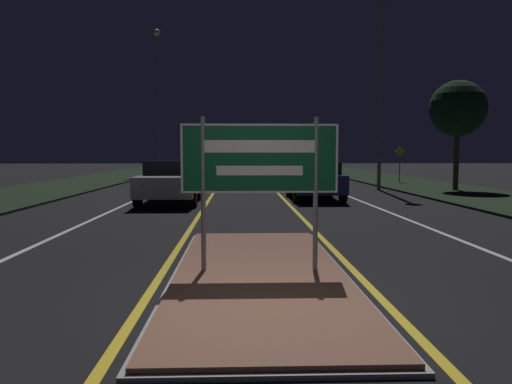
% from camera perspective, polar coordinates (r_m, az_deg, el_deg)
% --- Properties ---
extents(ground_plane, '(160.00, 160.00, 0.00)m').
position_cam_1_polar(ground_plane, '(5.66, 1.14, -13.76)').
color(ground_plane, black).
extents(median_island, '(2.48, 6.64, 0.10)m').
position_cam_1_polar(median_island, '(7.26, 0.41, -9.31)').
color(median_island, '#999993').
rests_on(median_island, ground_plane).
extents(verge_left, '(5.00, 100.00, 0.08)m').
position_cam_1_polar(verge_left, '(27.04, -21.87, 0.48)').
color(verge_left, black).
rests_on(verge_left, ground_plane).
extents(verge_right, '(5.00, 100.00, 0.08)m').
position_cam_1_polar(verge_right, '(27.25, 19.10, 0.59)').
color(verge_right, black).
rests_on(verge_right, ground_plane).
extents(centre_line_yellow_left, '(0.12, 70.00, 0.01)m').
position_cam_1_polar(centre_line_yellow_left, '(30.44, -4.11, 1.13)').
color(centre_line_yellow_left, gold).
rests_on(centre_line_yellow_left, ground_plane).
extents(centre_line_yellow_right, '(0.12, 70.00, 0.01)m').
position_cam_1_polar(centre_line_yellow_right, '(30.47, 1.28, 1.15)').
color(centre_line_yellow_right, gold).
rests_on(centre_line_yellow_right, ground_plane).
extents(lane_line_white_left, '(0.12, 70.00, 0.01)m').
position_cam_1_polar(lane_line_white_left, '(30.67, -9.29, 1.11)').
color(lane_line_white_left, silver).
rests_on(lane_line_white_left, ground_plane).
extents(lane_line_white_right, '(0.12, 70.00, 0.01)m').
position_cam_1_polar(lane_line_white_right, '(30.75, 6.44, 1.15)').
color(lane_line_white_right, silver).
rests_on(lane_line_white_right, ground_plane).
extents(edge_line_white_left, '(0.10, 70.00, 0.01)m').
position_cam_1_polar(edge_line_white_left, '(31.19, -14.76, 1.08)').
color(edge_line_white_left, silver).
rests_on(edge_line_white_left, ground_plane).
extents(edge_line_white_right, '(0.10, 70.00, 0.01)m').
position_cam_1_polar(edge_line_white_right, '(31.33, 11.87, 1.14)').
color(edge_line_white_right, silver).
rests_on(edge_line_white_right, ground_plane).
extents(highway_sign, '(2.22, 0.07, 2.18)m').
position_cam_1_polar(highway_sign, '(7.05, 0.42, 3.21)').
color(highway_sign, gray).
rests_on(highway_sign, median_island).
extents(streetlight_left_far, '(0.54, 0.54, 11.19)m').
position_cam_1_polar(streetlight_left_far, '(39.84, -11.20, 12.06)').
color(streetlight_left_far, gray).
rests_on(streetlight_left_far, ground_plane).
extents(streetlight_right_near, '(0.61, 0.61, 10.34)m').
position_cam_1_polar(streetlight_right_near, '(25.19, 14.15, 16.38)').
color(streetlight_right_near, gray).
rests_on(streetlight_right_near, ground_plane).
extents(car_receding_0, '(1.88, 4.31, 1.43)m').
position_cam_1_polar(car_receding_0, '(19.14, 6.72, 1.41)').
color(car_receding_0, navy).
rests_on(car_receding_0, ground_plane).
extents(car_receding_1, '(1.94, 4.80, 1.39)m').
position_cam_1_polar(car_receding_1, '(32.90, 3.25, 2.68)').
color(car_receding_1, silver).
rests_on(car_receding_1, ground_plane).
extents(car_receding_2, '(1.91, 4.29, 1.45)m').
position_cam_1_polar(car_receding_2, '(45.57, 1.98, 3.22)').
color(car_receding_2, '#4C514C').
rests_on(car_receding_2, ground_plane).
extents(car_approaching_0, '(2.02, 4.76, 1.50)m').
position_cam_1_polar(car_approaching_0, '(17.90, -9.62, 1.30)').
color(car_approaching_0, silver).
rests_on(car_approaching_0, ground_plane).
extents(warning_sign, '(0.60, 0.06, 2.08)m').
position_cam_1_polar(warning_sign, '(30.23, 16.11, 3.48)').
color(warning_sign, gray).
rests_on(warning_sign, verge_right).
extents(roadside_palm_right, '(2.54, 2.54, 5.00)m').
position_cam_1_polar(roadside_palm_right, '(24.80, 22.07, 8.80)').
color(roadside_palm_right, '#4C3823').
rests_on(roadside_palm_right, verge_right).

